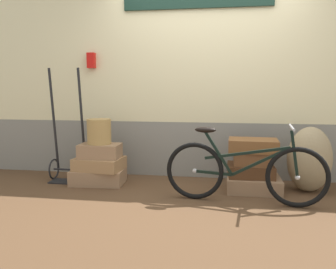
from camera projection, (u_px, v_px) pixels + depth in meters
name	position (u px, v px, depth m)	size (l,w,h in m)	color
ground	(203.00, 197.00, 3.82)	(8.82, 5.20, 0.06)	#513823
station_building	(209.00, 82.00, 4.47)	(6.82, 0.74, 2.50)	gray
suitcase_0	(98.00, 176.00, 4.26)	(0.64, 0.41, 0.18)	#937051
suitcase_1	(99.00, 164.00, 4.23)	(0.57, 0.41, 0.15)	#9E754C
suitcase_2	(100.00, 151.00, 4.20)	(0.49, 0.31, 0.17)	#937051
suitcase_3	(253.00, 184.00, 3.96)	(0.61, 0.47, 0.16)	#937051
suitcase_4	(251.00, 170.00, 3.97)	(0.51, 0.38, 0.14)	#4C2D19
suitcase_5	(252.00, 158.00, 3.93)	(0.42, 0.31, 0.15)	brown
suitcase_6	(253.00, 145.00, 3.92)	(0.55, 0.37, 0.14)	brown
wicker_basket	(99.00, 131.00, 4.18)	(0.29, 0.29, 0.31)	#A8844C
luggage_trolley	(68.00, 154.00, 4.37)	(0.46, 0.35, 1.43)	black
burlap_sack	(309.00, 159.00, 3.91)	(0.49, 0.42, 0.75)	#9E8966
bicycle	(243.00, 172.00, 3.51)	(1.65, 0.46, 0.82)	black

